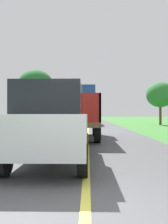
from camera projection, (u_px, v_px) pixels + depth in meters
name	position (u px, v px, depth m)	size (l,w,h in m)	color
banana_truck_near	(76.00, 111.00, 12.43)	(2.38, 5.82, 2.80)	#2D2D30
banana_truck_far	(86.00, 112.00, 26.84)	(2.38, 5.81, 2.80)	#2D2D30
roadside_tree_near_left	(160.00, 95.00, 27.21)	(3.24, 3.24, 4.98)	#4C3823
roadside_tree_far_left	(36.00, 86.00, 27.03)	(4.11, 4.11, 6.36)	#4C3823
following_car	(53.00, 123.00, 5.78)	(1.74, 4.10, 1.92)	#B7BABF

